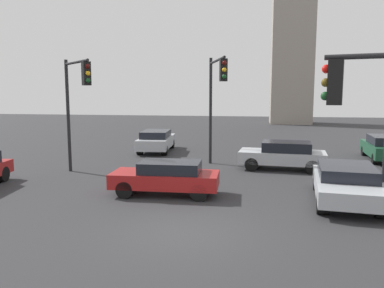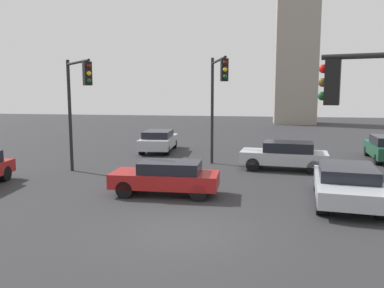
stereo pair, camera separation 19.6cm
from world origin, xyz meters
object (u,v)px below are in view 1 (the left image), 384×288
object	(u,v)px
traffic_light_1	(216,89)
car_6	(384,147)
car_4	(283,155)
car_5	(347,183)
car_1	(166,177)
car_2	(156,140)
traffic_light_0	(76,93)

from	to	relation	value
traffic_light_1	car_6	distance (m)	10.75
car_4	car_5	distance (m)	5.93
car_4	car_6	xyz separation A→B (m)	(5.94, 3.62, -0.01)
car_1	car_4	distance (m)	7.44
car_2	traffic_light_1	bearing A→B (deg)	-144.22
car_1	car_5	distance (m)	6.57
car_1	car_4	xyz separation A→B (m)	(4.76, 5.72, 0.06)
car_5	car_2	bearing A→B (deg)	-130.91
car_4	car_5	size ratio (longest dim) A/B	0.91
traffic_light_1	car_2	world-z (taller)	traffic_light_1
traffic_light_1	car_1	bearing A→B (deg)	-30.22
car_4	car_6	bearing A→B (deg)	-143.35
traffic_light_0	car_4	distance (m)	10.53
traffic_light_0	car_2	xyz separation A→B (m)	(1.68, 7.92, -3.14)
traffic_light_0	car_6	world-z (taller)	traffic_light_0
traffic_light_0	car_2	distance (m)	8.68
car_6	car_5	bearing A→B (deg)	160.44
car_2	car_5	bearing A→B (deg)	-141.48
car_5	traffic_light_0	bearing A→B (deg)	-96.33
traffic_light_0	traffic_light_1	size ratio (longest dim) A/B	0.95
traffic_light_1	car_6	xyz separation A→B (m)	(9.34, 4.14, -3.33)
traffic_light_1	car_1	xyz separation A→B (m)	(-1.36, -5.20, -3.38)
traffic_light_0	traffic_light_1	xyz separation A→B (m)	(6.17, 2.59, 0.19)
car_2	traffic_light_0	bearing A→B (deg)	163.69
car_6	car_2	bearing A→B (deg)	89.54
car_5	car_6	xyz separation A→B (m)	(4.13, 9.27, 0.04)
traffic_light_0	car_6	distance (m)	17.19
traffic_light_0	traffic_light_1	bearing A→B (deg)	68.85
car_6	traffic_light_0	bearing A→B (deg)	117.91
traffic_light_0	car_5	world-z (taller)	traffic_light_0
traffic_light_1	car_5	xyz separation A→B (m)	(5.21, -5.13, -3.36)
car_2	car_6	world-z (taller)	car_6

